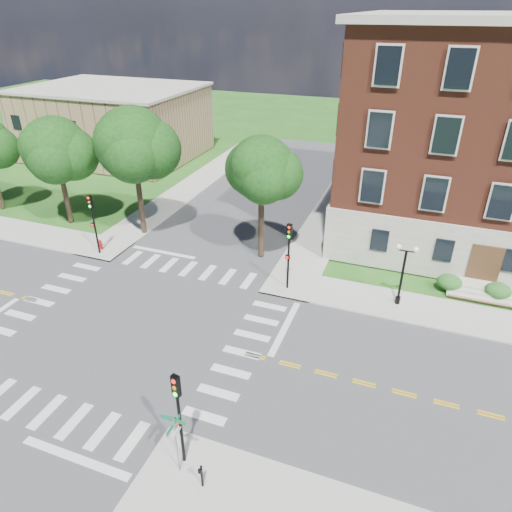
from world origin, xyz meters
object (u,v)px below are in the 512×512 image
(traffic_signal_nw, at_px, (93,217))
(twin_lamp_west, at_px, (403,271))
(traffic_signal_se, at_px, (178,409))
(fire_hydrant, at_px, (101,245))
(traffic_signal_ne, at_px, (289,248))
(street_sign_pole, at_px, (175,434))
(push_button_post, at_px, (202,475))

(traffic_signal_nw, xyz_separation_m, twin_lamp_west, (22.45, 1.06, -0.66))
(traffic_signal_se, distance_m, twin_lamp_west, 16.92)
(traffic_signal_se, bearing_deg, fire_hydrant, 136.12)
(twin_lamp_west, xyz_separation_m, fire_hydrant, (-22.80, -0.41, -2.06))
(traffic_signal_ne, bearing_deg, street_sign_pole, -90.46)
(traffic_signal_nw, xyz_separation_m, push_button_post, (16.29, -14.94, -2.39))
(street_sign_pole, bearing_deg, push_button_post, -14.76)
(traffic_signal_ne, bearing_deg, traffic_signal_nw, -178.79)
(fire_hydrant, bearing_deg, traffic_signal_se, -43.88)
(twin_lamp_west, bearing_deg, push_button_post, -111.07)
(traffic_signal_nw, distance_m, street_sign_pole, 21.02)
(traffic_signal_ne, height_order, traffic_signal_nw, same)
(traffic_signal_nw, distance_m, twin_lamp_west, 22.49)
(traffic_signal_se, distance_m, street_sign_pole, 1.00)
(traffic_signal_nw, relative_size, street_sign_pole, 1.55)
(traffic_signal_ne, relative_size, push_button_post, 4.00)
(street_sign_pole, bearing_deg, traffic_signal_nw, 135.90)
(twin_lamp_west, height_order, fire_hydrant, twin_lamp_west)
(traffic_signal_nw, bearing_deg, twin_lamp_west, 2.71)
(traffic_signal_nw, height_order, twin_lamp_west, traffic_signal_nw)
(street_sign_pole, bearing_deg, traffic_signal_se, 96.03)
(traffic_signal_nw, bearing_deg, traffic_signal_ne, 1.21)
(traffic_signal_nw, bearing_deg, traffic_signal_se, -43.23)
(traffic_signal_nw, distance_m, fire_hydrant, 2.82)
(twin_lamp_west, distance_m, street_sign_pole, 17.33)
(street_sign_pole, distance_m, fire_hydrant, 21.79)
(twin_lamp_west, height_order, push_button_post, twin_lamp_west)
(street_sign_pole, relative_size, fire_hydrant, 4.13)
(traffic_signal_se, relative_size, fire_hydrant, 6.40)
(traffic_signal_se, bearing_deg, traffic_signal_nw, 136.77)
(traffic_signal_ne, relative_size, street_sign_pole, 1.55)
(traffic_signal_se, xyz_separation_m, push_button_post, (1.26, -0.80, -2.39))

